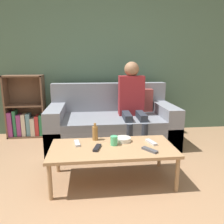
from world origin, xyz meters
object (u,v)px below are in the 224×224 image
(person_adult, at_px, (132,98))
(tv_remote_2, at_px, (151,142))
(tv_remote_1, at_px, (97,148))
(bottle, at_px, (95,133))
(coffee_table, at_px, (112,150))
(cup_near, at_px, (114,141))
(snack_bowl, at_px, (123,139))
(tv_remote_0, at_px, (77,143))
(tv_remote_3, at_px, (150,150))
(couch, at_px, (112,124))
(bookshelf, at_px, (27,114))

(person_adult, height_order, tv_remote_2, person_adult)
(tv_remote_1, xyz_separation_m, bottle, (-0.01, 0.26, 0.07))
(coffee_table, distance_m, cup_near, 0.10)
(tv_remote_1, relative_size, snack_bowl, 1.05)
(tv_remote_0, xyz_separation_m, tv_remote_3, (0.70, -0.26, 0.00))
(couch, distance_m, snack_bowl, 0.98)
(tv_remote_3, relative_size, bottle, 0.87)
(snack_bowl, xyz_separation_m, bottle, (-0.30, 0.08, 0.06))
(person_adult, distance_m, bottle, 1.02)
(cup_near, xyz_separation_m, tv_remote_1, (-0.18, -0.08, -0.04))
(couch, height_order, tv_remote_0, couch)
(bottle, bearing_deg, tv_remote_2, -15.62)
(coffee_table, relative_size, cup_near, 12.96)
(snack_bowl, bearing_deg, coffee_table, -132.85)
(tv_remote_0, bearing_deg, snack_bowl, -5.95)
(person_adult, distance_m, snack_bowl, 0.98)
(coffee_table, distance_m, person_adult, 1.17)
(bottle, bearing_deg, tv_remote_1, -87.98)
(tv_remote_2, height_order, bottle, bottle)
(bookshelf, xyz_separation_m, tv_remote_2, (1.67, -1.54, 0.02))
(coffee_table, distance_m, tv_remote_2, 0.43)
(tv_remote_3, distance_m, snack_bowl, 0.36)
(person_adult, height_order, bottle, person_adult)
(tv_remote_2, bearing_deg, couch, 89.87)
(cup_near, height_order, tv_remote_3, cup_near)
(cup_near, xyz_separation_m, snack_bowl, (0.11, 0.10, -0.03))
(person_adult, bearing_deg, tv_remote_0, -128.14)
(tv_remote_0, distance_m, tv_remote_1, 0.25)
(tv_remote_2, xyz_separation_m, bottle, (-0.59, 0.16, 0.07))
(tv_remote_0, relative_size, snack_bowl, 1.05)
(tv_remote_1, distance_m, snack_bowl, 0.34)
(snack_bowl, bearing_deg, tv_remote_0, -176.68)
(tv_remote_0, bearing_deg, cup_near, -19.22)
(bookshelf, bearing_deg, bottle, -51.57)
(coffee_table, height_order, person_adult, person_adult)
(person_adult, height_order, tv_remote_3, person_adult)
(tv_remote_0, bearing_deg, couch, 55.31)
(person_adult, height_order, tv_remote_1, person_adult)
(person_adult, bearing_deg, coffee_table, -109.81)
(coffee_table, xyz_separation_m, snack_bowl, (0.13, 0.14, 0.05))
(couch, distance_m, bottle, 0.96)
(snack_bowl, bearing_deg, person_adult, 72.94)
(coffee_table, bearing_deg, couch, 83.90)
(tv_remote_2, distance_m, snack_bowl, 0.30)
(coffee_table, xyz_separation_m, tv_remote_0, (-0.36, 0.12, 0.04))
(tv_remote_0, relative_size, tv_remote_2, 0.99)
(tv_remote_2, bearing_deg, tv_remote_0, 159.96)
(bookshelf, xyz_separation_m, tv_remote_1, (1.10, -1.63, 0.02))
(bookshelf, distance_m, tv_remote_3, 2.36)
(coffee_table, height_order, cup_near, cup_near)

